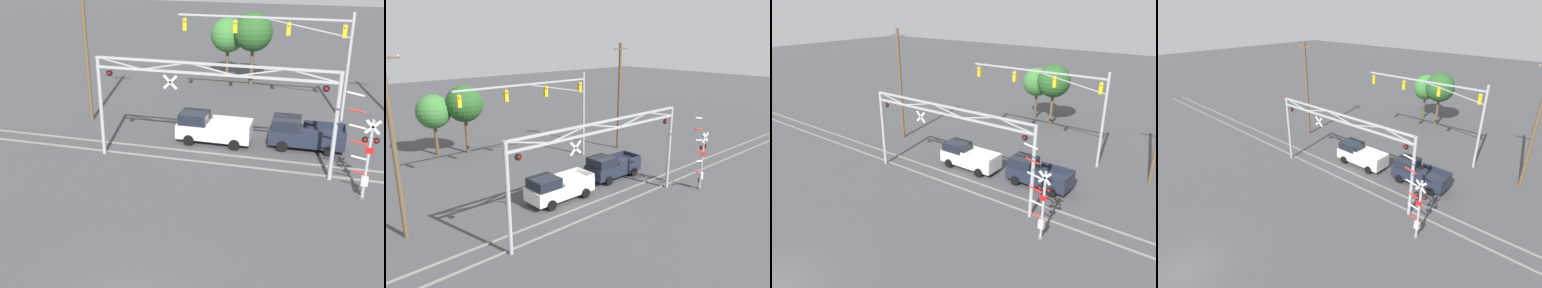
# 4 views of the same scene
# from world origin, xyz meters

# --- Properties ---
(rail_track_near) EXTENTS (80.00, 0.08, 0.10)m
(rail_track_near) POSITION_xyz_m (0.00, 14.00, 0.05)
(rail_track_near) COLOR gray
(rail_track_near) RESTS_ON ground_plane
(rail_track_far) EXTENTS (80.00, 0.08, 0.10)m
(rail_track_far) POSITION_xyz_m (0.00, 15.43, 0.05)
(rail_track_far) COLOR gray
(rail_track_far) RESTS_ON ground_plane
(crossing_gantry) EXTENTS (14.44, 0.28, 6.42)m
(crossing_gantry) POSITION_xyz_m (-0.02, 13.71, 4.58)
(crossing_gantry) COLOR #9EA0A5
(crossing_gantry) RESTS_ON ground_plane
(crossing_signal_mast) EXTENTS (1.92, 0.35, 5.89)m
(crossing_signal_mast) POSITION_xyz_m (8.72, 11.85, 2.24)
(crossing_signal_mast) COLOR #9EA0A5
(crossing_signal_mast) RESTS_ON ground_plane
(traffic_signal_span) EXTENTS (13.16, 0.39, 8.16)m
(traffic_signal_span) POSITION_xyz_m (4.34, 24.31, 5.81)
(traffic_signal_span) COLOR #9EA0A5
(traffic_signal_span) RESTS_ON ground_plane
(pickup_truck_lead) EXTENTS (5.04, 2.24, 2.05)m
(pickup_truck_lead) POSITION_xyz_m (-0.86, 17.47, 1.00)
(pickup_truck_lead) COLOR silver
(pickup_truck_lead) RESTS_ON ground_plane
(pickup_truck_following) EXTENTS (4.90, 2.24, 2.05)m
(pickup_truck_following) POSITION_xyz_m (5.30, 18.04, 1.00)
(pickup_truck_following) COLOR #1E2333
(pickup_truck_following) RESTS_ON ground_plane
(utility_pole_left) EXTENTS (1.80, 0.28, 10.95)m
(utility_pole_left) POSITION_xyz_m (-10.77, 19.40, 5.63)
(utility_pole_left) COLOR brown
(utility_pole_left) RESTS_ON ground_plane
(utility_pole_right) EXTENTS (1.80, 0.28, 10.86)m
(utility_pole_right) POSITION_xyz_m (12.27, 23.67, 5.58)
(utility_pole_right) COLOR brown
(utility_pole_right) RESTS_ON ground_plane
(background_tree_beyond_span) EXTENTS (3.33, 3.33, 6.07)m
(background_tree_beyond_span) POSITION_xyz_m (-3.07, 33.96, 4.38)
(background_tree_beyond_span) COLOR brown
(background_tree_beyond_span) RESTS_ON ground_plane
(background_tree_far_left_verge) EXTENTS (3.64, 3.64, 6.87)m
(background_tree_far_left_verge) POSITION_xyz_m (-0.43, 32.67, 5.03)
(background_tree_far_left_verge) COLOR brown
(background_tree_far_left_verge) RESTS_ON ground_plane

